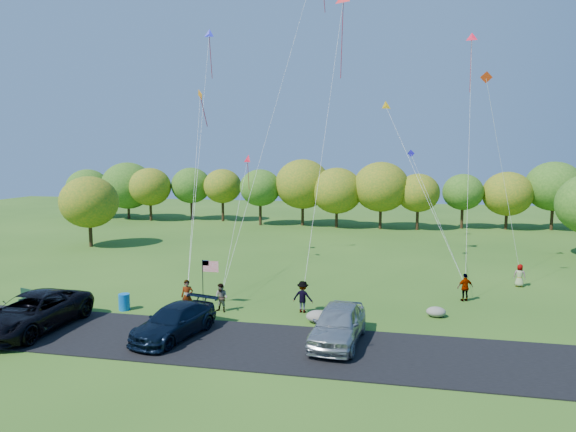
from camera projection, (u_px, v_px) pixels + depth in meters
name	position (u px, v px, depth m)	size (l,w,h in m)	color
ground	(260.00, 318.00, 28.53)	(140.00, 140.00, 0.00)	#2D5618
asphalt_lane	(238.00, 343.00, 24.64)	(44.00, 6.00, 0.06)	black
treeline	(354.00, 191.00, 62.56)	(76.85, 27.31, 8.17)	#392814
minivan_dark	(32.00, 312.00, 26.34)	(3.12, 6.76, 1.88)	black
minivan_navy	(174.00, 322.00, 25.40)	(2.15, 5.29, 1.54)	black
minivan_silver	(338.00, 324.00, 24.60)	(2.18, 5.41, 1.84)	#A0A6AA
flyer_a	(187.00, 296.00, 29.43)	(0.70, 0.46, 1.91)	#4C4C59
flyer_b	(221.00, 298.00, 29.56)	(0.81, 0.63, 1.67)	#4C4C59
flyer_c	(303.00, 297.00, 29.48)	(1.19, 0.68, 1.84)	#4C4C59
flyer_d	(465.00, 287.00, 31.73)	(1.02, 0.43, 1.74)	#4C4C59
flyer_e	(520.00, 275.00, 35.20)	(0.77, 0.50, 1.57)	#4C4C59
park_bench	(33.00, 298.00, 30.47)	(1.94, 0.85, 1.10)	#12331E
trash_barrel	(124.00, 302.00, 29.96)	(0.64, 0.64, 0.96)	blue
flag_assembly	(208.00, 271.00, 30.67)	(1.03, 0.67, 2.79)	black
boulder_near	(318.00, 317.00, 27.74)	(1.33, 1.04, 0.67)	#9C9588
boulder_far	(436.00, 312.00, 28.75)	(1.08, 0.90, 0.56)	gray
kites_aloft	(331.00, 37.00, 39.77)	(20.90, 9.62, 18.37)	red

